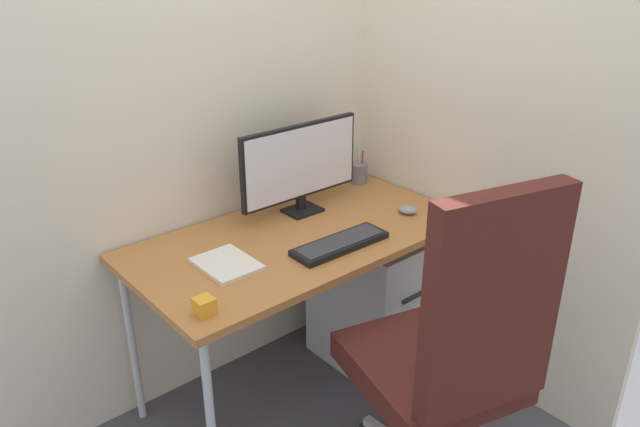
{
  "coord_description": "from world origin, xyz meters",
  "views": [
    {
      "loc": [
        -1.34,
        -1.68,
        1.8
      ],
      "look_at": [
        0.04,
        -0.07,
        0.85
      ],
      "focal_mm": 34.35,
      "sensor_mm": 36.0,
      "label": 1
    }
  ],
  "objects_px": {
    "pen_holder": "(359,173)",
    "desk_clamp_accessory": "(204,306)",
    "office_chair": "(453,348)",
    "filing_cabinet": "(374,296)",
    "mouse": "(407,210)",
    "monitor": "(300,164)",
    "notebook": "(227,264)",
    "keyboard": "(340,243)"
  },
  "relations": [
    {
      "from": "office_chair",
      "to": "keyboard",
      "type": "distance_m",
      "value": 0.6
    },
    {
      "from": "mouse",
      "to": "notebook",
      "type": "xyz_separation_m",
      "value": [
        -0.82,
        0.11,
        -0.01
      ]
    },
    {
      "from": "office_chair",
      "to": "pen_holder",
      "type": "distance_m",
      "value": 1.17
    },
    {
      "from": "keyboard",
      "to": "mouse",
      "type": "bearing_deg",
      "value": 5.51
    },
    {
      "from": "filing_cabinet",
      "to": "monitor",
      "type": "distance_m",
      "value": 0.71
    },
    {
      "from": "pen_holder",
      "to": "monitor",
      "type": "bearing_deg",
      "value": -168.89
    },
    {
      "from": "notebook",
      "to": "desk_clamp_accessory",
      "type": "height_order",
      "value": "desk_clamp_accessory"
    },
    {
      "from": "filing_cabinet",
      "to": "desk_clamp_accessory",
      "type": "distance_m",
      "value": 1.08
    },
    {
      "from": "notebook",
      "to": "desk_clamp_accessory",
      "type": "distance_m",
      "value": 0.3
    },
    {
      "from": "office_chair",
      "to": "notebook",
      "type": "distance_m",
      "value": 0.82
    },
    {
      "from": "monitor",
      "to": "pen_holder",
      "type": "distance_m",
      "value": 0.45
    },
    {
      "from": "pen_holder",
      "to": "notebook",
      "type": "height_order",
      "value": "pen_holder"
    },
    {
      "from": "office_chair",
      "to": "pen_holder",
      "type": "bearing_deg",
      "value": 61.15
    },
    {
      "from": "monitor",
      "to": "keyboard",
      "type": "distance_m",
      "value": 0.42
    },
    {
      "from": "monitor",
      "to": "filing_cabinet",
      "type": "bearing_deg",
      "value": -40.86
    },
    {
      "from": "notebook",
      "to": "desk_clamp_accessory",
      "type": "bearing_deg",
      "value": -135.25
    },
    {
      "from": "office_chair",
      "to": "mouse",
      "type": "distance_m",
      "value": 0.79
    },
    {
      "from": "monitor",
      "to": "desk_clamp_accessory",
      "type": "xyz_separation_m",
      "value": [
        -0.72,
        -0.41,
        -0.18
      ]
    },
    {
      "from": "filing_cabinet",
      "to": "notebook",
      "type": "height_order",
      "value": "notebook"
    },
    {
      "from": "filing_cabinet",
      "to": "office_chair",
      "type": "bearing_deg",
      "value": -118.43
    },
    {
      "from": "keyboard",
      "to": "mouse",
      "type": "xyz_separation_m",
      "value": [
        0.42,
        0.04,
        0.0
      ]
    },
    {
      "from": "filing_cabinet",
      "to": "desk_clamp_accessory",
      "type": "relative_size",
      "value": 11.22
    },
    {
      "from": "monitor",
      "to": "pen_holder",
      "type": "height_order",
      "value": "monitor"
    },
    {
      "from": "office_chair",
      "to": "keyboard",
      "type": "xyz_separation_m",
      "value": [
        0.05,
        0.58,
        0.13
      ]
    },
    {
      "from": "keyboard",
      "to": "pen_holder",
      "type": "height_order",
      "value": "pen_holder"
    },
    {
      "from": "monitor",
      "to": "office_chair",
      "type": "bearing_deg",
      "value": -98.69
    },
    {
      "from": "filing_cabinet",
      "to": "pen_holder",
      "type": "relative_size",
      "value": 3.76
    },
    {
      "from": "keyboard",
      "to": "notebook",
      "type": "bearing_deg",
      "value": 159.68
    },
    {
      "from": "office_chair",
      "to": "desk_clamp_accessory",
      "type": "height_order",
      "value": "office_chair"
    },
    {
      "from": "keyboard",
      "to": "office_chair",
      "type": "bearing_deg",
      "value": -94.46
    },
    {
      "from": "monitor",
      "to": "notebook",
      "type": "height_order",
      "value": "monitor"
    },
    {
      "from": "mouse",
      "to": "notebook",
      "type": "bearing_deg",
      "value": 157.06
    },
    {
      "from": "filing_cabinet",
      "to": "monitor",
      "type": "relative_size",
      "value": 1.13
    },
    {
      "from": "mouse",
      "to": "pen_holder",
      "type": "distance_m",
      "value": 0.41
    },
    {
      "from": "filing_cabinet",
      "to": "mouse",
      "type": "xyz_separation_m",
      "value": [
        0.07,
        -0.1,
        0.44
      ]
    },
    {
      "from": "filing_cabinet",
      "to": "mouse",
      "type": "relative_size",
      "value": 7.75
    },
    {
      "from": "pen_holder",
      "to": "desk_clamp_accessory",
      "type": "distance_m",
      "value": 1.24
    },
    {
      "from": "pen_holder",
      "to": "keyboard",
      "type": "bearing_deg",
      "value": -139.76
    },
    {
      "from": "notebook",
      "to": "keyboard",
      "type": "bearing_deg",
      "value": -20.28
    },
    {
      "from": "monitor",
      "to": "notebook",
      "type": "xyz_separation_m",
      "value": [
        -0.5,
        -0.2,
        -0.2
      ]
    },
    {
      "from": "monitor",
      "to": "pen_holder",
      "type": "xyz_separation_m",
      "value": [
        0.42,
        0.08,
        -0.16
      ]
    },
    {
      "from": "monitor",
      "to": "keyboard",
      "type": "bearing_deg",
      "value": -105.42
    }
  ]
}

